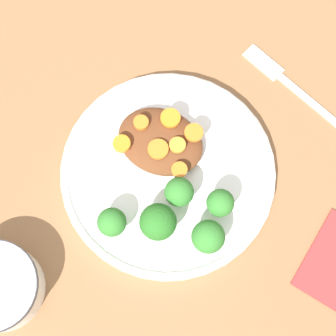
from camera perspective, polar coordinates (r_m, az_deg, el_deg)
ground_plane at (r=0.77m, az=0.00°, el=-0.70°), size 4.00×4.00×0.00m
plate at (r=0.76m, az=0.00°, el=-0.45°), size 0.29×0.29×0.02m
stew_mound at (r=0.75m, az=-0.78°, el=2.73°), size 0.09×0.12×0.03m
broccoli_floret_0 at (r=0.70m, az=-1.02°, el=-5.53°), size 0.05×0.05×0.06m
broccoli_floret_1 at (r=0.71m, az=5.32°, el=-3.60°), size 0.04×0.04×0.05m
broccoli_floret_2 at (r=0.70m, az=4.10°, el=-6.99°), size 0.04×0.04×0.06m
broccoli_floret_3 at (r=0.71m, az=-5.72°, el=-5.52°), size 0.04×0.04×0.05m
broccoli_floret_4 at (r=0.71m, az=1.13°, el=-2.48°), size 0.04×0.04×0.05m
carrot_slice_0 at (r=0.73m, az=-1.01°, el=1.92°), size 0.03×0.03×0.01m
carrot_slice_1 at (r=0.74m, az=2.64°, el=3.60°), size 0.03×0.03×0.01m
carrot_slice_2 at (r=0.74m, az=0.25°, el=5.09°), size 0.03×0.03×0.01m
carrot_slice_3 at (r=0.73m, az=1.05°, el=2.30°), size 0.02×0.02×0.01m
carrot_slice_4 at (r=0.73m, az=-4.64°, el=2.66°), size 0.02×0.02×0.01m
carrot_slice_5 at (r=0.74m, az=-2.75°, el=4.63°), size 0.02×0.02×0.01m
carrot_slice_6 at (r=0.72m, az=1.22°, el=-0.06°), size 0.02×0.02×0.00m
fork at (r=0.83m, az=12.27°, el=8.34°), size 0.08×0.20×0.01m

